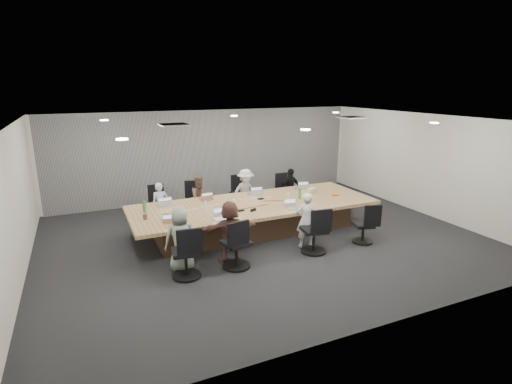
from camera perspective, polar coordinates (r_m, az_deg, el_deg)
name	(u,v)px	position (r m, az deg, el deg)	size (l,w,h in m)	color
floor	(263,238)	(9.63, 0.98, -6.61)	(10.00, 8.00, 0.00)	black
ceiling	(263,120)	(8.98, 1.06, 10.22)	(10.00, 8.00, 0.00)	white
wall_back	(210,155)	(12.87, -6.61, 5.33)	(10.00, 2.80, 0.00)	beige
wall_front	(382,242)	(6.00, 17.61, -6.79)	(10.00, 2.80, 0.00)	beige
wall_left	(14,208)	(8.46, -31.33, -1.97)	(8.00, 2.80, 0.00)	beige
wall_right	(424,164)	(12.16, 22.91, 3.66)	(8.00, 2.80, 0.00)	beige
curtain	(211,155)	(12.79, -6.50, 5.27)	(9.80, 0.04, 2.80)	gray
conference_table	(254,216)	(9.92, -0.24, -3.48)	(6.00, 2.20, 0.74)	#4E3523
chair_0	(158,208)	(10.92, -13.79, -2.25)	(0.52, 0.52, 0.78)	black
chair_1	(197,203)	(11.14, -8.42, -1.58)	(0.54, 0.54, 0.79)	black
chair_2	(241,196)	(11.53, -2.17, -0.64)	(0.59, 0.59, 0.87)	black
chair_3	(284,193)	(12.13, 4.04, -0.21)	(0.49, 0.49, 0.73)	black
chair_4	(186,256)	(7.75, -10.00, -8.97)	(0.59, 0.59, 0.87)	black
chair_5	(236,247)	(8.03, -2.83, -7.83)	(0.59, 0.59, 0.88)	black
chair_6	(314,234)	(8.80, 8.28, -5.89)	(0.59, 0.59, 0.87)	black
chair_7	(363,228)	(9.57, 15.07, -4.98)	(0.49, 0.49, 0.73)	black
person_0	(160,205)	(10.54, -13.49, -1.80)	(0.42, 0.28, 1.15)	#ABBBD1
laptop_0	(164,204)	(9.97, -12.94, -1.69)	(0.33, 0.23, 0.02)	#B2B2B7
person_1	(200,198)	(10.75, -7.95, -0.88)	(0.61, 0.48, 1.26)	brown
laptop_1	(206,199)	(10.21, -7.10, -1.02)	(0.31, 0.21, 0.02)	#8C6647
person_2	(246,192)	(11.16, -1.50, -0.02)	(0.84, 0.48, 1.30)	#AEAEAE
laptop_2	(253,194)	(10.65, -0.36, -0.22)	(0.32, 0.22, 0.02)	#B2B2B7
person_3	(290,189)	(11.77, 4.87, 0.48)	(0.71, 0.29, 1.20)	black
laptop_3	(299,188)	(11.27, 6.23, 0.56)	(0.30, 0.21, 0.02)	#B2B2B7
person_4	(181,239)	(7.98, -10.70, -6.57)	(0.64, 0.42, 1.31)	gray
laptop_4	(174,225)	(8.45, -11.63, -4.68)	(0.34, 0.24, 0.02)	#8C6647
person_5	(230,231)	(8.25, -3.75, -5.63)	(1.20, 0.38, 1.29)	brown
laptop_5	(221,219)	(8.71, -5.03, -3.82)	(0.33, 0.23, 0.02)	#B2B2B7
person_6	(306,220)	(9.01, 7.14, -4.01)	(0.46, 0.30, 1.26)	silver
laptop_6	(294,208)	(9.42, 5.44, -2.35)	(0.29, 0.20, 0.02)	#B2B2B7
bottle_green_left	(144,207)	(9.43, -15.66, -2.05)	(0.08, 0.08, 0.27)	#3F7C3E
bottle_green_right	(300,194)	(10.20, 6.30, -0.25)	(0.08, 0.08, 0.28)	#3F7C3E
bottle_clear	(206,205)	(9.40, -7.22, -1.86)	(0.06, 0.06, 0.20)	silver
cup_white_far	(234,201)	(9.83, -3.12, -1.30)	(0.08, 0.08, 0.10)	white
cup_white_near	(289,195)	(10.37, 4.70, -0.45)	(0.08, 0.08, 0.11)	white
mug_brown	(145,217)	(8.98, -15.56, -3.42)	(0.09, 0.09, 0.11)	brown
mic_left	(241,210)	(9.23, -2.21, -2.62)	(0.16, 0.10, 0.03)	black
mic_right	(261,199)	(10.16, 0.66, -0.95)	(0.14, 0.10, 0.03)	black
stapler	(253,210)	(9.21, -0.39, -2.57)	(0.16, 0.04, 0.06)	black
canvas_bag	(311,191)	(10.75, 7.89, 0.13)	(0.27, 0.16, 0.14)	#BDB491
snack_packet	(336,195)	(10.71, 11.30, -0.38)	(0.17, 0.11, 0.04)	#C4581C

